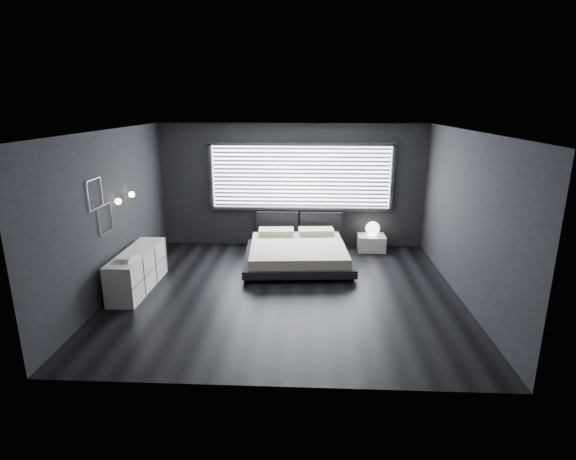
{
  "coord_description": "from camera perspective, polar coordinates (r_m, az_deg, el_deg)",
  "views": [
    {
      "loc": [
        0.4,
        -7.33,
        3.25
      ],
      "look_at": [
        0.0,
        0.85,
        0.9
      ],
      "focal_mm": 28.0,
      "sensor_mm": 36.0,
      "label": 1
    }
  ],
  "objects": [
    {
      "name": "window",
      "position": [
        10.16,
        1.65,
        6.71
      ],
      "size": [
        4.14,
        0.09,
        1.52
      ],
      "color": "white",
      "rests_on": "ground"
    },
    {
      "name": "headboard",
      "position": [
        10.33,
        1.44,
        0.96
      ],
      "size": [
        1.96,
        0.16,
        0.52
      ],
      "color": "black",
      "rests_on": "ground"
    },
    {
      "name": "bed",
      "position": [
        9.27,
        1.22,
        -2.83
      ],
      "size": [
        2.29,
        2.2,
        0.56
      ],
      "color": "black",
      "rests_on": "ground"
    },
    {
      "name": "wall_art_upper",
      "position": [
        7.7,
        -23.31,
        4.23
      ],
      "size": [
        0.01,
        0.48,
        0.48
      ],
      "color": "#47474C",
      "rests_on": "ground"
    },
    {
      "name": "sconce_near",
      "position": [
        8.24,
        -20.77,
        3.42
      ],
      "size": [
        0.18,
        0.11,
        0.11
      ],
      "color": "silver",
      "rests_on": "ground"
    },
    {
      "name": "dresser",
      "position": [
        8.48,
        -18.52,
        -4.85
      ],
      "size": [
        0.51,
        1.75,
        0.7
      ],
      "color": "white",
      "rests_on": "ground"
    },
    {
      "name": "sconce_far",
      "position": [
        8.79,
        -19.26,
        4.29
      ],
      "size": [
        0.18,
        0.11,
        0.11
      ],
      "color": "silver",
      "rests_on": "ground"
    },
    {
      "name": "orb_lamp",
      "position": [
        10.25,
        10.7,
        0.2
      ],
      "size": [
        0.31,
        0.31,
        0.31
      ],
      "primitive_type": "sphere",
      "color": "white",
      "rests_on": "nightstand"
    },
    {
      "name": "room",
      "position": [
        7.57,
        -0.31,
        1.87
      ],
      "size": [
        6.04,
        6.0,
        2.8
      ],
      "color": "black",
      "rests_on": "ground"
    },
    {
      "name": "wall_art_lower",
      "position": [
        8.02,
        -22.19,
        1.32
      ],
      "size": [
        0.01,
        0.48,
        0.48
      ],
      "color": "#47474C",
      "rests_on": "ground"
    },
    {
      "name": "book_stack",
      "position": [
        7.97,
        -19.78,
        -3.37
      ],
      "size": [
        0.34,
        0.41,
        0.08
      ],
      "color": "silver",
      "rests_on": "dresser"
    },
    {
      "name": "nightstand",
      "position": [
        10.31,
        10.51,
        -1.61
      ],
      "size": [
        0.61,
        0.51,
        0.35
      ],
      "primitive_type": "cube",
      "rotation": [
        0.0,
        0.0,
        -0.01
      ],
      "color": "white",
      "rests_on": "ground"
    }
  ]
}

